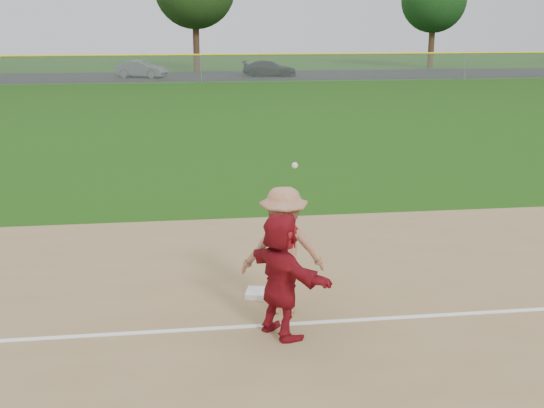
{
  "coord_description": "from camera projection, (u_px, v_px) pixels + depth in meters",
  "views": [
    {
      "loc": [
        -1.57,
        -10.22,
        4.53
      ],
      "look_at": [
        0.0,
        1.5,
        1.3
      ],
      "focal_mm": 45.0,
      "sensor_mm": 36.0,
      "label": 1
    }
  ],
  "objects": [
    {
      "name": "ground",
      "position": [
        284.0,
        304.0,
        11.17
      ],
      "size": [
        160.0,
        160.0,
        0.0
      ],
      "primitive_type": "plane",
      "color": "#1B490E",
      "rests_on": "ground"
    },
    {
      "name": "foul_line",
      "position": [
        292.0,
        324.0,
        10.4
      ],
      "size": [
        60.0,
        0.1,
        0.01
      ],
      "primitive_type": "cube",
      "color": "white",
      "rests_on": "infield_dirt"
    },
    {
      "name": "tree_3",
      "position": [
        434.0,
        0.0,
        62.85
      ],
      "size": [
        6.0,
        6.0,
        9.19
      ],
      "color": "#392814",
      "rests_on": "ground"
    },
    {
      "name": "first_base_play",
      "position": [
        283.0,
        250.0,
        10.63
      ],
      "size": [
        1.33,
        0.79,
        2.39
      ],
      "color": "#949496",
      "rests_on": "infield_dirt"
    },
    {
      "name": "first_base",
      "position": [
        259.0,
        293.0,
        11.44
      ],
      "size": [
        0.5,
        0.5,
        0.09
      ],
      "primitive_type": "cube",
      "rotation": [
        0.0,
        0.0,
        -0.25
      ],
      "color": "white",
      "rests_on": "infield_dirt"
    },
    {
      "name": "parking_asphalt",
      "position": [
        199.0,
        76.0,
        55.14
      ],
      "size": [
        120.0,
        10.0,
        0.01
      ],
      "primitive_type": "cube",
      "color": "black",
      "rests_on": "ground"
    },
    {
      "name": "car_mid",
      "position": [
        141.0,
        69.0,
        53.52
      ],
      "size": [
        4.21,
        2.79,
        1.31
      ],
      "primitive_type": "imported",
      "rotation": [
        0.0,
        0.0,
        1.18
      ],
      "color": "#505357",
      "rests_on": "parking_asphalt"
    },
    {
      "name": "car_right",
      "position": [
        269.0,
        68.0,
        54.73
      ],
      "size": [
        4.56,
        2.48,
        1.25
      ],
      "primitive_type": "imported",
      "rotation": [
        0.0,
        0.0,
        1.4
      ],
      "color": "black",
      "rests_on": "parking_asphalt"
    },
    {
      "name": "base_runner",
      "position": [
        281.0,
        275.0,
        9.81
      ],
      "size": [
        1.32,
        1.79,
        1.87
      ],
      "primitive_type": "imported",
      "rotation": [
        0.0,
        0.0,
        2.07
      ],
      "color": "maroon",
      "rests_on": "infield_dirt"
    },
    {
      "name": "outfield_fence",
      "position": [
        201.0,
        55.0,
        48.89
      ],
      "size": [
        110.0,
        0.12,
        110.0
      ],
      "color": "#999EA0",
      "rests_on": "ground"
    }
  ]
}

